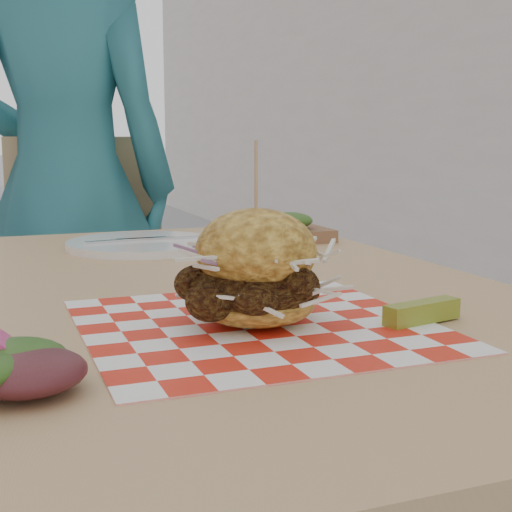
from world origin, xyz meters
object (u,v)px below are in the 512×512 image
at_px(diner, 66,187).
at_px(patio_table, 197,341).
at_px(sandwich, 256,274).
at_px(patio_chair, 97,285).

xyz_separation_m(diner, patio_table, (0.06, -1.05, -0.15)).
bearing_deg(patio_table, sandwich, -89.80).
distance_m(patio_chair, sandwich, 1.26).
bearing_deg(patio_table, patio_chair, 89.43).
distance_m(diner, patio_table, 1.06).
height_order(patio_table, sandwich, sandwich).
distance_m(patio_table, sandwich, 0.26).
height_order(diner, patio_table, diner).
xyz_separation_m(patio_chair, sandwich, (-0.01, -1.24, 0.25)).
xyz_separation_m(diner, patio_chair, (0.07, -0.04, -0.26)).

